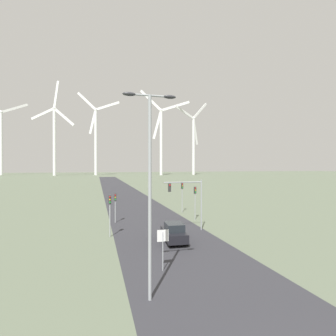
{
  "coord_description": "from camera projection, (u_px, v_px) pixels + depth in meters",
  "views": [
    {
      "loc": [
        -6.63,
        -6.03,
        7.13
      ],
      "look_at": [
        0.0,
        18.21,
        6.93
      ],
      "focal_mm": 28.0,
      "sensor_mm": 36.0,
      "label": 1
    }
  ],
  "objects": [
    {
      "name": "traffic_light_mast_overhead",
      "position": [
        188.0,
        194.0,
        28.69
      ],
      "size": [
        4.39,
        0.35,
        5.6
      ],
      "color": "#93999E",
      "rests_on": "ground"
    },
    {
      "name": "traffic_light_post_mid_right",
      "position": [
        182.0,
        191.0,
        40.18
      ],
      "size": [
        0.28,
        0.33,
        4.53
      ],
      "color": "#93999E",
      "rests_on": "ground"
    },
    {
      "name": "wind_turbine_left",
      "position": [
        54.0,
        134.0,
        192.61
      ],
      "size": [
        32.13,
        15.9,
        69.6
      ],
      "color": "white",
      "rests_on": "ground"
    },
    {
      "name": "wind_turbine_far_left",
      "position": [
        1.0,
        136.0,
        204.4
      ],
      "size": [
        33.44,
        15.77,
        61.68
      ],
      "color": "white",
      "rests_on": "ground"
    },
    {
      "name": "traffic_light_post_mid_left",
      "position": [
        110.0,
        206.0,
        26.27
      ],
      "size": [
        0.28,
        0.34,
        4.2
      ],
      "color": "#93999E",
      "rests_on": "ground"
    },
    {
      "name": "traffic_light_post_near_right",
      "position": [
        195.0,
        196.0,
        34.56
      ],
      "size": [
        0.28,
        0.34,
        4.38
      ],
      "color": "#93999E",
      "rests_on": "ground"
    },
    {
      "name": "stop_sign_near",
      "position": [
        163.0,
        242.0,
        17.77
      ],
      "size": [
        0.81,
        0.07,
        2.8
      ],
      "color": "#93999E",
      "rests_on": "ground"
    },
    {
      "name": "traffic_light_post_near_left",
      "position": [
        115.0,
        201.0,
        32.77
      ],
      "size": [
        0.28,
        0.34,
        3.66
      ],
      "color": "#93999E",
      "rests_on": "ground"
    },
    {
      "name": "wind_turbine_right",
      "position": [
        161.0,
        135.0,
        201.74
      ],
      "size": [
        35.83,
        15.18,
        66.44
      ],
      "color": "white",
      "rests_on": "ground"
    },
    {
      "name": "road_surface",
      "position": [
        130.0,
        200.0,
        53.92
      ],
      "size": [
        10.0,
        240.0,
        0.01
      ],
      "color": "#2D2D33",
      "rests_on": "ground"
    },
    {
      "name": "wind_turbine_far_right",
      "position": [
        194.0,
        139.0,
        212.43
      ],
      "size": [
        33.53,
        17.71,
        60.95
      ],
      "color": "white",
      "rests_on": "ground"
    },
    {
      "name": "streetlamp",
      "position": [
        150.0,
        173.0,
        13.85
      ],
      "size": [
        2.88,
        0.32,
        10.95
      ],
      "color": "#93999E",
      "rests_on": "ground"
    },
    {
      "name": "car_approaching",
      "position": [
        174.0,
        233.0,
        24.39
      ],
      "size": [
        2.05,
        4.2,
        1.83
      ],
      "color": "black",
      "rests_on": "ground"
    },
    {
      "name": "wind_turbine_center",
      "position": [
        96.0,
        135.0,
        202.5
      ],
      "size": [
        31.74,
        10.68,
        64.57
      ],
      "color": "white",
      "rests_on": "ground"
    }
  ]
}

